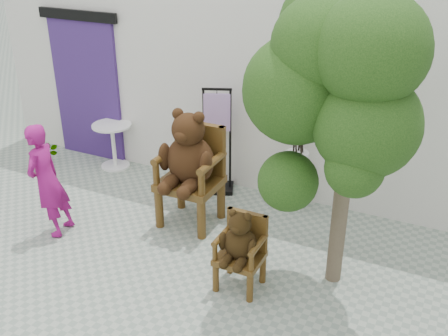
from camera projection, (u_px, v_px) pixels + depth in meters
name	position (u px, v px, depth m)	size (l,w,h in m)	color
ground_plane	(169.00, 298.00, 5.39)	(60.00, 60.00, 0.00)	gray
back_wall	(281.00, 80.00, 7.26)	(9.00, 1.00, 3.00)	silver
doorway	(87.00, 86.00, 8.16)	(1.40, 0.11, 2.33)	#3C2165
chair_big	(190.00, 160.00, 6.40)	(0.72, 0.80, 1.51)	#432B0E
chair_small	(241.00, 244.00, 5.36)	(0.46, 0.49, 0.92)	#432B0E
person	(47.00, 181.00, 6.26)	(0.51, 0.33, 1.40)	#931269
cafe_table	(113.00, 140.00, 8.06)	(0.60, 0.60, 0.70)	white
display_stand	(217.00, 153.00, 7.28)	(0.55, 0.50, 1.51)	black
stool_bucket	(297.00, 164.00, 6.81)	(0.32, 0.32, 1.45)	white
tree	(340.00, 62.00, 4.62)	(1.62, 1.75, 3.14)	#4C3D2D
potted_plant	(42.00, 155.00, 8.12)	(0.38, 0.33, 0.43)	black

